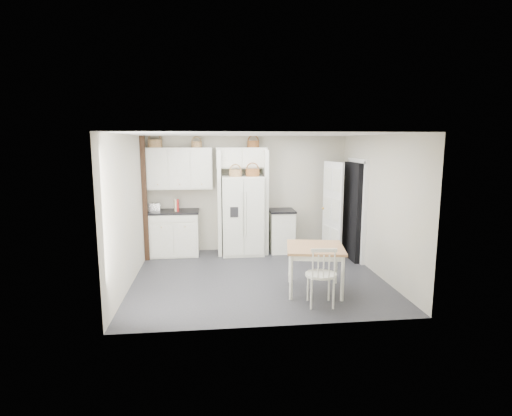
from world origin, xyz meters
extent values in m
plane|color=#2B2B2D|center=(0.00, 0.00, 0.00)|extent=(4.50, 4.50, 0.00)
plane|color=white|center=(0.00, 0.00, 2.60)|extent=(4.50, 4.50, 0.00)
plane|color=#B2B0A6|center=(0.00, 2.00, 1.30)|extent=(4.50, 0.00, 4.50)
plane|color=#B2B0A6|center=(-2.25, 0.00, 1.30)|extent=(0.00, 4.00, 4.00)
plane|color=#B2B0A6|center=(2.25, 0.00, 1.30)|extent=(0.00, 4.00, 4.00)
cube|color=silver|center=(-0.15, 1.63, 0.87)|extent=(0.90, 0.72, 1.74)
cube|color=silver|center=(-1.64, 1.70, 0.47)|extent=(1.02, 0.65, 0.95)
cube|color=silver|center=(0.74, 1.70, 0.46)|extent=(0.52, 0.63, 0.92)
cube|color=#A47045|center=(0.86, -0.79, 0.38)|extent=(1.07, 1.07, 0.77)
cube|color=silver|center=(0.80, -1.36, 0.48)|extent=(0.51, 0.47, 0.97)
cube|color=black|center=(-1.64, 1.70, 0.97)|extent=(1.07, 0.69, 0.04)
cube|color=black|center=(0.74, 1.70, 0.94)|extent=(0.57, 0.67, 0.04)
cube|color=silver|center=(-2.05, 1.67, 1.08)|extent=(0.25, 0.15, 0.17)
cube|color=maroon|center=(-1.55, 1.62, 1.12)|extent=(0.04, 0.17, 0.25)
cube|color=beige|center=(-1.61, 1.62, 1.12)|extent=(0.07, 0.17, 0.25)
cylinder|color=brown|center=(-2.01, 1.83, 2.44)|extent=(0.30, 0.30, 0.17)
cylinder|color=brown|center=(-1.13, 1.83, 2.42)|extent=(0.23, 0.23, 0.13)
cylinder|color=brown|center=(0.11, 1.83, 2.42)|extent=(0.26, 0.26, 0.15)
cylinder|color=brown|center=(-0.31, 1.53, 1.81)|extent=(0.27, 0.27, 0.14)
cylinder|color=brown|center=(0.06, 1.53, 1.82)|extent=(0.30, 0.30, 0.16)
cube|color=silver|center=(-1.50, 1.83, 1.90)|extent=(1.40, 0.34, 0.90)
cube|color=silver|center=(-0.15, 1.83, 2.12)|extent=(1.12, 0.34, 0.45)
cube|color=silver|center=(-0.66, 1.70, 1.15)|extent=(0.08, 0.60, 2.30)
cube|color=silver|center=(0.36, 1.70, 1.15)|extent=(0.08, 0.60, 2.30)
cube|color=black|center=(-2.20, 1.35, 1.30)|extent=(0.09, 0.09, 2.60)
cube|color=black|center=(2.16, 1.00, 1.02)|extent=(0.18, 0.85, 2.05)
cube|color=white|center=(1.80, 1.33, 1.02)|extent=(0.21, 0.79, 2.05)
camera|label=1|loc=(-0.82, -7.02, 2.47)|focal=28.00mm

